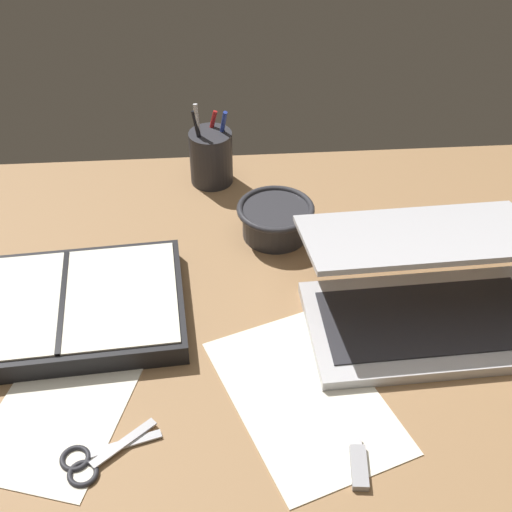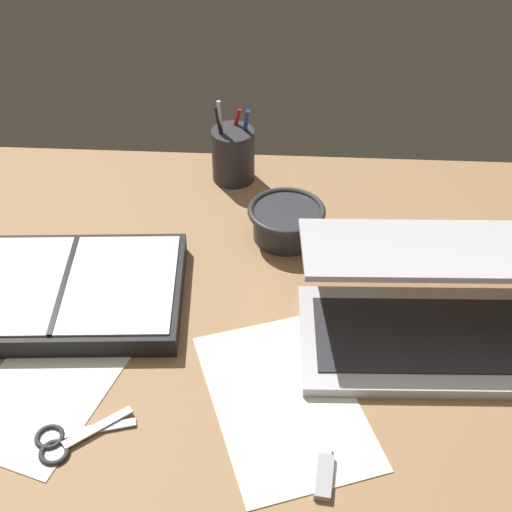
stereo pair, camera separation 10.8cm
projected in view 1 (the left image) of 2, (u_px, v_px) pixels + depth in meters
desk_top at (275, 338)px, 105.77cm from camera, size 140.00×100.00×2.00cm
laptop at (426, 292)px, 104.98cm from camera, size 36.47×29.28×14.75cm
bowl at (275, 219)px, 121.39cm from camera, size 13.25×13.25×5.94cm
pen_cup at (211, 157)px, 133.03cm from camera, size 8.01×8.01×16.34cm
planner at (65, 308)px, 106.60cm from camera, size 37.22×26.89×3.83cm
scissors at (90, 460)px, 87.94cm from camera, size 12.62×9.44×0.80cm
paper_sheet_front at (305, 395)px, 96.08cm from camera, size 27.35×33.49×0.16cm
paper_sheet_beside_planner at (60, 410)px, 94.19cm from camera, size 23.04×28.50×0.16cm
usb_drive at (359, 466)px, 87.17cm from camera, size 2.62×7.33×1.00cm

